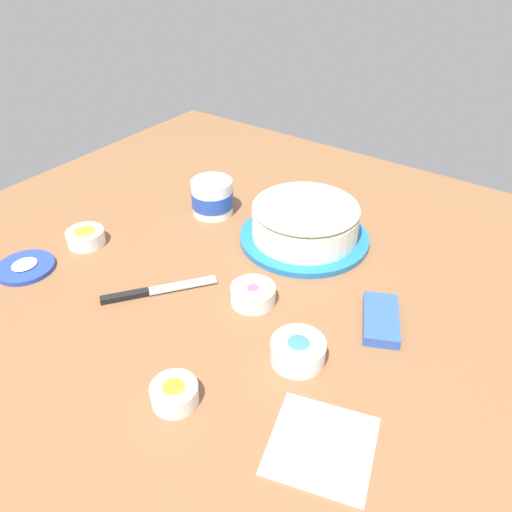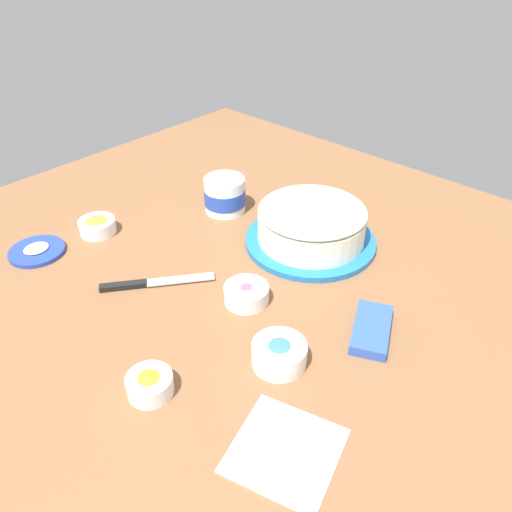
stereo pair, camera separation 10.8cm
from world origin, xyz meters
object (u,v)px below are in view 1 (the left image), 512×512
object	(u,v)px
candy_box_lower	(381,319)
paper_napkin	(322,445)
frosting_tub_lid	(25,267)
sprinkle_bowl_blue	(298,350)
sprinkle_bowl_yellow	(86,236)
sprinkle_bowl_orange	(174,393)
frosting_tub	(212,197)
sprinkle_bowl_rainbow	(253,294)
spreading_knife	(149,292)
frosted_cake	(305,222)

from	to	relation	value
candy_box_lower	paper_napkin	size ratio (longest dim) A/B	0.89
paper_napkin	frosting_tub_lid	bearing A→B (deg)	-90.64
sprinkle_bowl_blue	sprinkle_bowl_yellow	size ratio (longest dim) A/B	1.12
sprinkle_bowl_orange	frosting_tub_lid	bearing A→B (deg)	-98.09
sprinkle_bowl_yellow	sprinkle_bowl_orange	world-z (taller)	sprinkle_bowl_yellow
sprinkle_bowl_blue	frosting_tub	bearing A→B (deg)	-124.77
sprinkle_bowl_rainbow	frosting_tub_lid	bearing A→B (deg)	-66.78
sprinkle_bowl_rainbow	paper_napkin	size ratio (longest dim) A/B	0.60
spreading_knife	sprinkle_bowl_rainbow	bearing A→B (deg)	119.18
frosted_cake	frosting_tub	size ratio (longest dim) A/B	2.87
frosting_tub_lid	paper_napkin	bearing A→B (deg)	89.36
frosting_tub_lid	sprinkle_bowl_yellow	world-z (taller)	sprinkle_bowl_yellow
sprinkle_bowl_yellow	frosting_tub	bearing A→B (deg)	152.15
frosting_tub_lid	sprinkle_bowl_yellow	distance (m)	0.15
frosted_cake	spreading_knife	size ratio (longest dim) A/B	1.51
sprinkle_bowl_blue	candy_box_lower	distance (m)	0.19
frosting_tub_lid	candy_box_lower	xyz separation A→B (m)	(-0.29, 0.70, 0.00)
sprinkle_bowl_blue	paper_napkin	bearing A→B (deg)	43.40
candy_box_lower	frosting_tub_lid	bearing A→B (deg)	-92.84
frosted_cake	candy_box_lower	xyz separation A→B (m)	(0.16, 0.27, -0.04)
frosted_cake	sprinkle_bowl_orange	distance (m)	0.53
frosting_tub_lid	sprinkle_bowl_blue	size ratio (longest dim) A/B	1.29
sprinkle_bowl_orange	sprinkle_bowl_blue	bearing A→B (deg)	149.27
frosting_tub_lid	sprinkle_bowl_rainbow	distance (m)	0.51
sprinkle_bowl_yellow	paper_napkin	size ratio (longest dim) A/B	0.57
spreading_knife	sprinkle_bowl_yellow	world-z (taller)	sprinkle_bowl_yellow
frosting_tub_lid	frosted_cake	bearing A→B (deg)	136.06
frosted_cake	paper_napkin	world-z (taller)	frosted_cake
frosted_cake	spreading_knife	world-z (taller)	frosted_cake
frosting_tub	candy_box_lower	distance (m)	0.54
spreading_knife	sprinkle_bowl_blue	distance (m)	0.34
frosting_tub_lid	sprinkle_bowl_yellow	xyz separation A→B (m)	(-0.14, 0.03, 0.01)
frosted_cake	candy_box_lower	distance (m)	0.31
sprinkle_bowl_blue	paper_napkin	size ratio (longest dim) A/B	0.64
sprinkle_bowl_yellow	sprinkle_bowl_rainbow	bearing A→B (deg)	97.34
frosting_tub	candy_box_lower	world-z (taller)	frosting_tub
sprinkle_bowl_rainbow	candy_box_lower	distance (m)	0.25
frosting_tub_lid	frosting_tub	bearing A→B (deg)	157.40
spreading_knife	candy_box_lower	world-z (taller)	candy_box_lower
frosting_tub_lid	sprinkle_bowl_orange	world-z (taller)	sprinkle_bowl_orange
frosted_cake	frosting_tub	distance (m)	0.26
frosting_tub_lid	sprinkle_bowl_orange	distance (m)	0.51
frosted_cake	frosting_tub	bearing A→B (deg)	-84.53
sprinkle_bowl_orange	sprinkle_bowl_yellow	bearing A→B (deg)	-114.20
sprinkle_bowl_yellow	sprinkle_bowl_orange	size ratio (longest dim) A/B	1.13
frosted_cake	frosting_tub_lid	size ratio (longest dim) A/B	2.44
candy_box_lower	paper_napkin	world-z (taller)	candy_box_lower
frosting_tub	sprinkle_bowl_orange	world-z (taller)	frosting_tub
frosting_tub	paper_napkin	distance (m)	0.71
spreading_knife	sprinkle_bowl_yellow	bearing A→B (deg)	-100.72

